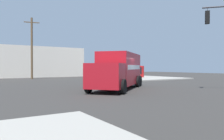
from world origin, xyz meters
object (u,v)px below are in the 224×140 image
(palm_tree_far, at_px, (118,58))
(utility_pole, at_px, (32,47))
(vending_machine_red, at_px, (141,72))
(delivery_truck, at_px, (118,70))

(palm_tree_far, xyz_separation_m, utility_pole, (-13.81, 2.49, 1.43))
(vending_machine_red, relative_size, utility_pole, 0.20)
(vending_machine_red, height_order, utility_pole, utility_pole)
(utility_pole, bearing_deg, vending_machine_red, -22.30)
(delivery_truck, distance_m, vending_machine_red, 18.07)
(vending_machine_red, bearing_deg, palm_tree_far, 114.77)
(utility_pole, bearing_deg, palm_tree_far, -10.23)
(delivery_truck, relative_size, palm_tree_far, 1.71)
(vending_machine_red, relative_size, palm_tree_far, 0.41)
(vending_machine_red, bearing_deg, utility_pole, 157.70)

